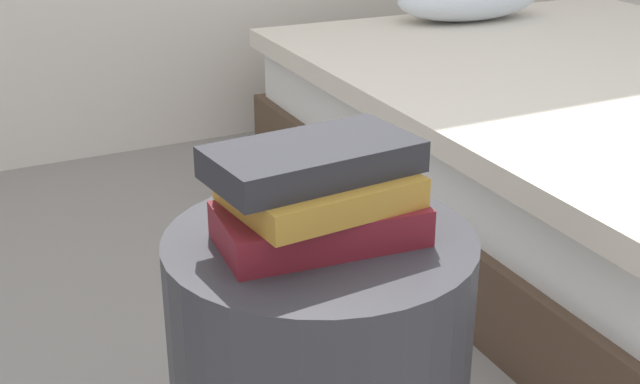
% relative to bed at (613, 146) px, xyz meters
% --- Properties ---
extents(bed, '(1.61, 2.06, 0.62)m').
position_rel_bed_xyz_m(bed, '(0.00, 0.00, 0.00)').
color(bed, '#4C3828').
rests_on(bed, ground_plane).
extents(book_maroon, '(0.30, 0.18, 0.05)m').
position_rel_bed_xyz_m(book_maroon, '(-1.33, -0.73, 0.33)').
color(book_maroon, maroon).
rests_on(book_maroon, side_table).
extents(book_ochre, '(0.26, 0.21, 0.04)m').
position_rel_bed_xyz_m(book_ochre, '(-1.32, -0.72, 0.38)').
color(book_ochre, '#B7842D').
rests_on(book_ochre, book_maroon).
extents(book_charcoal, '(0.30, 0.18, 0.05)m').
position_rel_bed_xyz_m(book_charcoal, '(-1.33, -0.71, 0.42)').
color(book_charcoal, '#28282D').
rests_on(book_charcoal, book_ochre).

